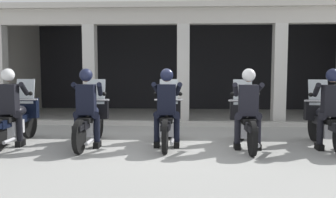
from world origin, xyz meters
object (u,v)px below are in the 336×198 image
Objects in this scene: police_officer_far_left at (9,100)px; police_officer_right at (248,102)px; police_officer_center at (167,101)px; motorcycle_right at (245,122)px; police_officer_far_right at (331,102)px; motorcycle_far_left at (17,120)px; motorcycle_far_right at (325,122)px; motorcycle_left at (91,121)px; motorcycle_center at (168,120)px; police_officer_left at (87,101)px.

police_officer_right is at bearing -15.49° from police_officer_far_left.
police_officer_far_left is 3.19m from police_officer_center.
police_officer_right is at bearing -96.60° from motorcycle_right.
police_officer_center is 3.19m from police_officer_far_right.
motorcycle_far_right is at bearing -15.35° from motorcycle_far_left.
police_officer_far_right is (3.19, -0.07, 0.00)m from police_officer_center.
motorcycle_far_right is 0.52m from police_officer_far_right.
motorcycle_left is at bearing 168.95° from police_officer_right.
motorcycle_left is 1.00× the size of motorcycle_center.
motorcycle_right is at bearing -18.35° from motorcycle_center.
police_officer_center is 1.66m from motorcycle_right.
motorcycle_far_left is 1.00× the size of motorcycle_far_right.
police_officer_right is (4.78, 0.00, -0.00)m from police_officer_far_left.
motorcycle_left is at bearing 168.81° from motorcycle_center.
motorcycle_center is 0.52m from police_officer_center.
police_officer_far_left is at bearing 173.70° from police_officer_right.
motorcycle_right is 1.00× the size of motorcycle_far_right.
motorcycle_right is at bearing -8.38° from motorcycle_left.
motorcycle_right is 1.29× the size of police_officer_far_right.
motorcycle_far_left is at bearing 161.42° from police_officer_center.
motorcycle_right is at bearing 166.99° from motorcycle_far_right.
motorcycle_right is at bearing -8.20° from police_officer_center.
police_officer_far_left is 0.78× the size of motorcycle_left.
police_officer_center is at bearing 170.19° from motorcycle_far_right.
police_officer_left reaches higher than motorcycle_center.
motorcycle_left is at bearing 163.46° from police_officer_far_right.
police_officer_far_left is at bearing 171.59° from motorcycle_center.
police_officer_center is 3.22m from motorcycle_far_right.
motorcycle_right is 1.67m from police_officer_far_right.
motorcycle_far_right is at bearing -8.31° from motorcycle_left.
motorcycle_left is 1.60m from motorcycle_center.
motorcycle_far_left and motorcycle_far_right have the same top height.
police_officer_far_left is at bearing 177.10° from motorcycle_right.
police_officer_left is 1.70m from motorcycle_center.
police_officer_right is 0.78× the size of motorcycle_far_right.
police_officer_left is 0.78× the size of motorcycle_far_right.
motorcycle_far_left is 1.59m from motorcycle_left.
motorcycle_left is (1.59, -0.02, 0.00)m from motorcycle_far_left.
police_officer_center is at bearing -179.39° from motorcycle_right.
police_officer_far_right reaches higher than motorcycle_right.
motorcycle_right is at bearing 156.88° from police_officer_far_right.
police_officer_left reaches higher than motorcycle_left.
police_officer_left reaches higher than motorcycle_far_right.
motorcycle_far_left is 4.78m from motorcycle_right.
motorcycle_right is 0.52m from police_officer_right.
police_officer_left reaches higher than motorcycle_right.
police_officer_far_right is at bearing -11.71° from motorcycle_left.
police_officer_far_right is (6.37, 0.02, 0.00)m from police_officer_far_left.
motorcycle_far_left and motorcycle_left have the same top height.
motorcycle_center is 1.29× the size of police_officer_center.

